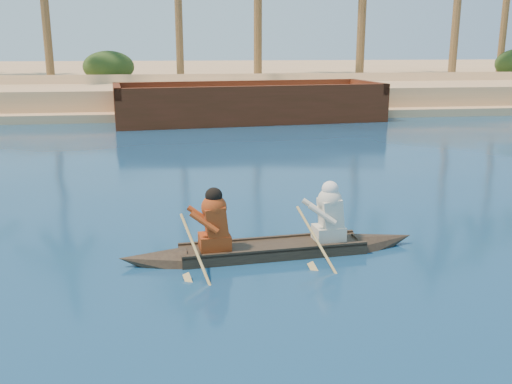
{
  "coord_description": "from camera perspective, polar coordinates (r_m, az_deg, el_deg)",
  "views": [
    {
      "loc": [
        3.72,
        -3.46,
        3.32
      ],
      "look_at": [
        5.11,
        6.32,
        0.76
      ],
      "focal_mm": 40.0,
      "sensor_mm": 36.0,
      "label": 1
    }
  ],
  "objects": [
    {
      "name": "sandy_embankment",
      "position": [
        50.56,
        -12.54,
        11.03
      ],
      "size": [
        150.0,
        51.0,
        1.5
      ],
      "color": "#E0B27E",
      "rests_on": "ground"
    },
    {
      "name": "shrub_cluster",
      "position": [
        35.22,
        -14.4,
        10.63
      ],
      "size": [
        100.0,
        6.0,
        2.4
      ],
      "primitive_type": null,
      "color": "#243C16",
      "rests_on": "ground"
    },
    {
      "name": "canoe",
      "position": [
        9.25,
        1.7,
        -4.77
      ],
      "size": [
        4.95,
        1.08,
        1.35
      ],
      "rotation": [
        0.0,
        0.0,
        0.09
      ],
      "color": "#3B2F20",
      "rests_on": "ground"
    },
    {
      "name": "barge_mid",
      "position": [
        25.81,
        -0.71,
        8.67
      ],
      "size": [
        12.09,
        5.14,
        1.96
      ],
      "rotation": [
        0.0,
        0.0,
        0.11
      ],
      "color": "#5C2213",
      "rests_on": "ground"
    }
  ]
}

